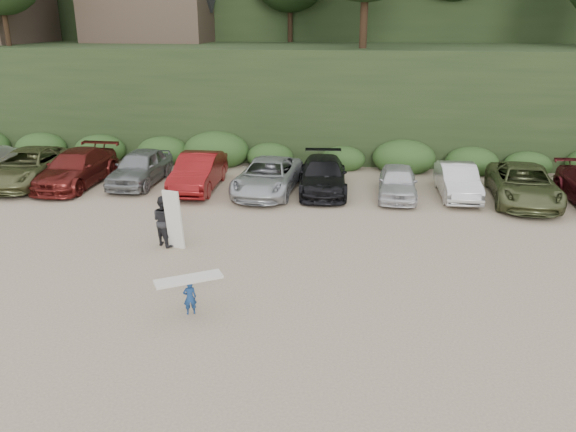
# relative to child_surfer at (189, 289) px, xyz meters

# --- Properties ---
(ground) EXTENTS (120.00, 120.00, 0.00)m
(ground) POSITION_rel_child_surfer_xyz_m (1.98, 1.56, -0.73)
(ground) COLOR tan
(ground) RESTS_ON ground
(parked_cars) EXTENTS (39.71, 6.35, 1.65)m
(parked_cars) POSITION_rel_child_surfer_xyz_m (1.00, 11.50, 0.05)
(parked_cars) COLOR silver
(parked_cars) RESTS_ON ground
(child_surfer) EXTENTS (1.79, 1.35, 1.07)m
(child_surfer) POSITION_rel_child_surfer_xyz_m (0.00, 0.00, 0.00)
(child_surfer) COLOR navy
(child_surfer) RESTS_ON ground
(adult_surfer) EXTENTS (1.34, 1.05, 2.13)m
(adult_surfer) POSITION_rel_child_surfer_xyz_m (-2.28, 4.59, 0.19)
(adult_surfer) COLOR black
(adult_surfer) RESTS_ON ground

